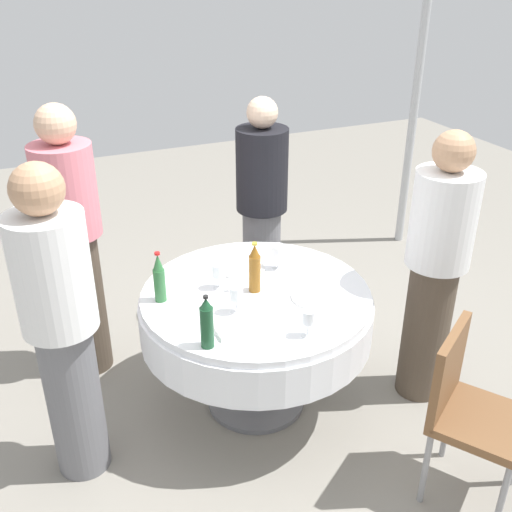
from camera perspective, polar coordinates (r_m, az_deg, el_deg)
ground_plane at (r=3.59m, az=0.00°, el=-13.65°), size 10.00×10.00×0.00m
dining_table at (r=3.24m, az=0.00°, el=-5.78°), size 1.25×1.25×0.74m
bottle_amber_front at (r=3.11m, az=-0.12°, el=-1.22°), size 0.06×0.06×0.28m
bottle_green_north at (r=3.06m, az=-9.22°, el=-2.13°), size 0.06×0.06×0.28m
bottle_dark_green_right at (r=2.69m, az=-4.72°, el=-6.40°), size 0.06×0.06×0.27m
wine_glass_mid at (r=3.34m, az=2.11°, el=0.39°), size 0.07×0.07×0.15m
wine_glass_near at (r=2.78m, az=5.02°, el=-5.92°), size 0.06×0.06×0.14m
wine_glass_west at (r=2.94m, az=-1.91°, el=-3.70°), size 0.07×0.07×0.14m
wine_glass_south at (r=3.15m, az=-3.60°, el=-1.48°), size 0.07×0.07×0.14m
plate_left at (r=3.37m, az=-1.28°, el=-1.20°), size 0.25×0.25×0.02m
plate_outer at (r=3.11m, az=5.60°, el=-3.92°), size 0.24×0.24×0.02m
fork_north at (r=3.32m, az=-6.47°, el=-1.97°), size 0.17×0.08×0.00m
folded_napkin at (r=2.86m, az=-2.29°, el=-6.84°), size 0.17×0.17×0.02m
person_front at (r=4.00m, az=0.56°, el=4.57°), size 0.34×0.34×1.55m
person_north at (r=3.35m, az=16.77°, el=-1.08°), size 0.34×0.34×1.58m
person_right at (r=2.84m, az=-18.09°, el=-6.28°), size 0.34×0.34×1.61m
person_mid at (r=3.56m, az=-17.03°, el=1.36°), size 0.34×0.34×1.65m
chair_west at (r=2.95m, az=19.41°, el=-13.10°), size 0.55×0.55×0.87m
tent_pole_main at (r=5.19m, az=14.95°, el=14.02°), size 0.07×0.07×2.48m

